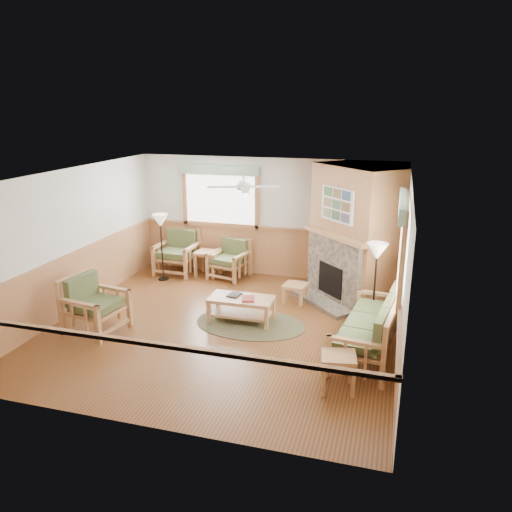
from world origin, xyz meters
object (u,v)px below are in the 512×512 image
(footstool, at_px, (295,293))
(end_table_sofa, at_px, (338,372))
(sofa, at_px, (370,325))
(armchair_left, at_px, (95,304))
(coffee_table, at_px, (241,309))
(armchair_back_left, at_px, (177,252))
(end_table_chairs, at_px, (208,263))
(armchair_back_right, at_px, (229,259))
(floor_lamp_right, at_px, (375,287))
(floor_lamp_left, at_px, (162,247))

(footstool, bearing_deg, end_table_sofa, -67.76)
(sofa, height_order, armchair_left, armchair_left)
(coffee_table, bearing_deg, footstool, 56.62)
(armchair_back_left, xyz_separation_m, end_table_chairs, (0.77, 0.00, -0.21))
(end_table_chairs, bearing_deg, armchair_back_right, 0.00)
(armchair_left, distance_m, floor_lamp_right, 4.85)
(end_table_sofa, height_order, floor_lamp_left, floor_lamp_left)
(armchair_left, relative_size, floor_lamp_left, 0.65)
(sofa, xyz_separation_m, armchair_back_left, (-4.61, 2.82, 0.02))
(armchair_left, relative_size, end_table_sofa, 1.87)
(sofa, xyz_separation_m, armchair_back_right, (-3.33, 2.82, -0.04))
(armchair_left, height_order, footstool, armchair_left)
(armchair_left, distance_m, footstool, 3.81)
(sofa, height_order, end_table_chairs, sofa)
(armchair_back_left, xyz_separation_m, footstool, (3.05, -1.07, -0.30))
(sofa, distance_m, end_table_chairs, 4.77)
(sofa, xyz_separation_m, floor_lamp_left, (-4.71, 2.27, 0.28))
(armchair_back_left, bearing_deg, sofa, -30.06)
(end_table_chairs, bearing_deg, end_table_sofa, -49.12)
(sofa, distance_m, floor_lamp_right, 0.99)
(end_table_chairs, bearing_deg, coffee_table, -55.81)
(armchair_back_right, height_order, end_table_sofa, armchair_back_right)
(sofa, height_order, armchair_back_right, sofa)
(sofa, xyz_separation_m, floor_lamp_right, (0.00, 0.94, 0.31))
(armchair_back_right, height_order, armchair_left, armchair_left)
(coffee_table, bearing_deg, floor_lamp_left, 144.19)
(armchair_back_right, bearing_deg, floor_lamp_left, -145.86)
(sofa, height_order, footstool, sofa)
(footstool, height_order, floor_lamp_left, floor_lamp_left)
(armchair_back_right, relative_size, end_table_sofa, 1.66)
(end_table_chairs, height_order, floor_lamp_right, floor_lamp_right)
(coffee_table, relative_size, end_table_sofa, 2.21)
(floor_lamp_left, bearing_deg, end_table_sofa, -38.63)
(armchair_left, distance_m, floor_lamp_left, 2.77)
(armchair_left, bearing_deg, floor_lamp_left, 10.56)
(sofa, distance_m, armchair_back_right, 4.37)
(armchair_left, bearing_deg, end_table_sofa, -91.02)
(coffee_table, relative_size, floor_lamp_right, 0.74)
(armchair_back_right, bearing_deg, footstool, -18.56)
(coffee_table, height_order, end_table_sofa, end_table_sofa)
(floor_lamp_right, bearing_deg, floor_lamp_left, 164.14)
(armchair_back_right, distance_m, armchair_left, 3.55)
(floor_lamp_right, bearing_deg, sofa, -90.00)
(floor_lamp_left, bearing_deg, sofa, -25.76)
(end_table_chairs, relative_size, footstool, 1.31)
(armchair_left, bearing_deg, end_table_chairs, -4.64)
(armchair_back_left, bearing_deg, floor_lamp_right, -20.85)
(armchair_back_left, bearing_deg, footstool, -17.84)
(end_table_chairs, relative_size, floor_lamp_right, 0.37)
(sofa, bearing_deg, coffee_table, -96.55)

